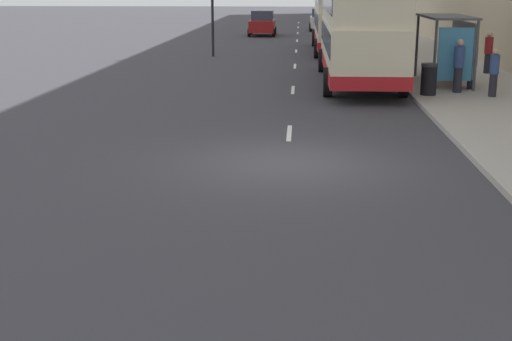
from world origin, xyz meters
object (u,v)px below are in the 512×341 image
object	(u,v)px
double_decker_bus_ahead	(339,11)
bus_shelter	(452,37)
pedestrian_3	(488,52)
double_decker_bus_near	(359,24)
pedestrian_1	(472,65)
litter_bin	(429,79)
car_1	(262,23)
car_0	(321,20)
pedestrian_2	(494,72)
pedestrian_at_shelter	(459,66)

from	to	relation	value
double_decker_bus_ahead	bus_shelter	bearing A→B (deg)	-76.62
pedestrian_3	double_decker_bus_near	bearing A→B (deg)	-155.99
pedestrian_1	litter_bin	distance (m)	2.32
car_1	pedestrian_1	xyz separation A→B (m)	(8.92, -28.38, 0.10)
double_decker_bus_near	car_0	bearing A→B (deg)	90.97
bus_shelter	pedestrian_2	xyz separation A→B (m)	(0.83, -2.99, -0.93)
bus_shelter	pedestrian_2	size ratio (longest dim) A/B	2.66
bus_shelter	pedestrian_at_shelter	distance (m)	2.31
litter_bin	double_decker_bus_ahead	bearing A→B (deg)	97.29
pedestrian_at_shelter	pedestrian_3	xyz separation A→B (m)	(2.39, 5.62, -0.05)
pedestrian_2	pedestrian_3	xyz separation A→B (m)	(1.42, 6.46, 0.06)
bus_shelter	litter_bin	bearing A→B (deg)	-114.11
car_0	pedestrian_3	bearing A→B (deg)	-78.45
car_0	pedestrian_at_shelter	xyz separation A→B (m)	(3.70, -35.41, 0.17)
pedestrian_at_shelter	pedestrian_1	distance (m)	1.14
bus_shelter	pedestrian_at_shelter	xyz separation A→B (m)	(-0.15, -2.16, -0.81)
pedestrian_3	bus_shelter	bearing A→B (deg)	-122.96
bus_shelter	double_decker_bus_ahead	xyz separation A→B (m)	(-3.40, 14.29, 0.41)
double_decker_bus_near	pedestrian_2	bearing A→B (deg)	-44.06
pedestrian_2	double_decker_bus_near	bearing A→B (deg)	135.94
car_0	car_1	world-z (taller)	car_1
pedestrian_at_shelter	pedestrian_2	distance (m)	1.29
car_1	pedestrian_at_shelter	world-z (taller)	pedestrian_at_shelter
bus_shelter	car_0	size ratio (longest dim) A/B	1.00
bus_shelter	pedestrian_at_shelter	bearing A→B (deg)	-93.89
car_1	pedestrian_2	bearing A→B (deg)	107.01
pedestrian_2	litter_bin	distance (m)	2.08
litter_bin	pedestrian_3	bearing A→B (deg)	60.76
double_decker_bus_ahead	pedestrian_2	xyz separation A→B (m)	(4.22, -17.29, -1.34)
car_1	pedestrian_3	bearing A→B (deg)	114.20
car_1	pedestrian_at_shelter	xyz separation A→B (m)	(8.25, -29.30, 0.16)
pedestrian_1	pedestrian_3	distance (m)	5.01
double_decker_bus_near	car_0	distance (m)	32.29
pedestrian_2	pedestrian_at_shelter	bearing A→B (deg)	139.24
pedestrian_at_shelter	litter_bin	size ratio (longest dim) A/B	1.72
double_decker_bus_ahead	pedestrian_at_shelter	distance (m)	16.81
pedestrian_at_shelter	double_decker_bus_near	bearing A→B (deg)	134.99
double_decker_bus_near	car_1	world-z (taller)	double_decker_bus_near
pedestrian_1	litter_bin	bearing A→B (deg)	-139.48
car_0	car_1	size ratio (longest dim) A/B	1.05
pedestrian_2	litter_bin	world-z (taller)	pedestrian_2
car_0	pedestrian_at_shelter	distance (m)	35.60
car_1	litter_bin	world-z (taller)	car_1
pedestrian_at_shelter	litter_bin	world-z (taller)	pedestrian_at_shelter
pedestrian_1	pedestrian_2	size ratio (longest dim) A/B	1.06
double_decker_bus_ahead	pedestrian_1	world-z (taller)	double_decker_bus_ahead
pedestrian_at_shelter	pedestrian_1	world-z (taller)	pedestrian_at_shelter
bus_shelter	litter_bin	world-z (taller)	bus_shelter
double_decker_bus_ahead	pedestrian_2	world-z (taller)	double_decker_bus_ahead
bus_shelter	car_1	size ratio (longest dim) A/B	1.06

